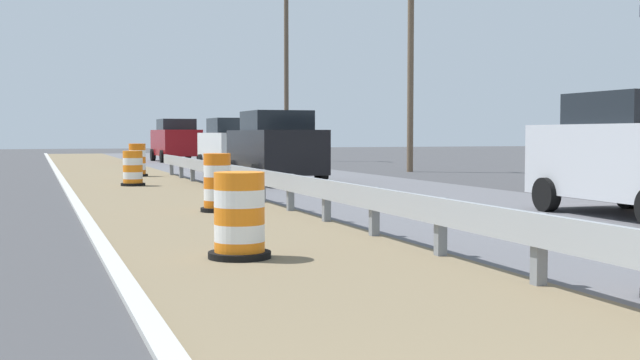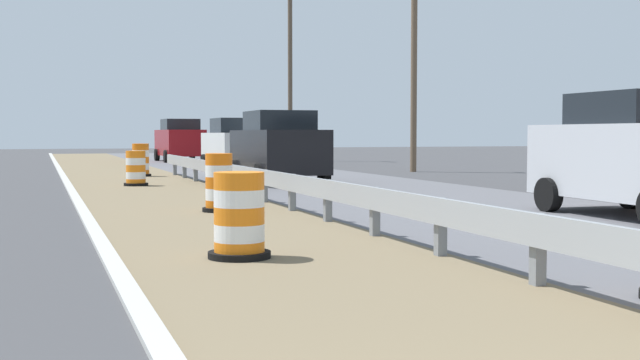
# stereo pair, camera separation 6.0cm
# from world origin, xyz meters

# --- Properties ---
(traffic_barrel_close) EXTENTS (0.74, 0.74, 1.01)m
(traffic_barrel_close) POSITION_xyz_m (0.16, 7.65, 0.46)
(traffic_barrel_close) COLOR orange
(traffic_barrel_close) RESTS_ON ground
(traffic_barrel_mid) EXTENTS (0.63, 0.63, 1.09)m
(traffic_barrel_mid) POSITION_xyz_m (1.13, 13.34, 0.50)
(traffic_barrel_mid) COLOR orange
(traffic_barrel_mid) RESTS_ON ground
(traffic_barrel_far) EXTENTS (0.68, 0.68, 0.98)m
(traffic_barrel_far) POSITION_xyz_m (0.51, 21.58, 0.44)
(traffic_barrel_far) COLOR orange
(traffic_barrel_far) RESTS_ON ground
(traffic_barrel_farther) EXTENTS (0.71, 0.71, 1.12)m
(traffic_barrel_farther) POSITION_xyz_m (1.24, 26.66, 0.51)
(traffic_barrel_farther) COLOR orange
(traffic_barrel_farther) RESTS_ON ground
(car_lead_near_lane) EXTENTS (2.21, 4.56, 2.22)m
(car_lead_near_lane) POSITION_xyz_m (4.93, 41.03, 1.11)
(car_lead_near_lane) COLOR maroon
(car_lead_near_lane) RESTS_ON ground
(car_trailing_near_lane) EXTENTS (2.14, 4.33, 2.19)m
(car_trailing_near_lane) POSITION_xyz_m (7.90, 9.93, 1.09)
(car_trailing_near_lane) COLOR silver
(car_trailing_near_lane) RESTS_ON ground
(car_lead_far_lane) EXTENTS (1.96, 4.47, 2.05)m
(car_lead_far_lane) POSITION_xyz_m (5.10, 29.15, 1.03)
(car_lead_far_lane) COLOR silver
(car_lead_far_lane) RESTS_ON ground
(car_mid_far_lane) EXTENTS (2.00, 4.07, 1.93)m
(car_mid_far_lane) POSITION_xyz_m (8.21, 34.22, 0.96)
(car_mid_far_lane) COLOR #4C5156
(car_mid_far_lane) RESTS_ON ground
(car_trailing_far_lane) EXTENTS (2.15, 4.75, 2.13)m
(car_trailing_far_lane) POSITION_xyz_m (4.65, 21.57, 1.06)
(car_trailing_far_lane) COLOR black
(car_trailing_far_lane) RESTS_ON ground
(utility_pole_mid) EXTENTS (0.24, 1.80, 7.61)m
(utility_pole_mid) POSITION_xyz_m (11.52, 26.63, 3.96)
(utility_pole_mid) COLOR brown
(utility_pole_mid) RESTS_ON ground
(utility_pole_far) EXTENTS (0.24, 1.80, 9.48)m
(utility_pole_far) POSITION_xyz_m (10.66, 39.96, 4.90)
(utility_pole_far) COLOR brown
(utility_pole_far) RESTS_ON ground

